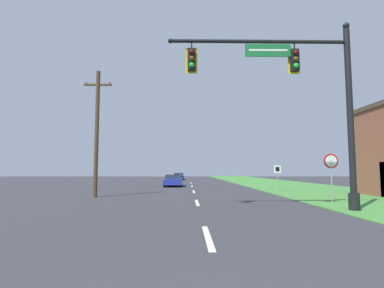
{
  "coord_description": "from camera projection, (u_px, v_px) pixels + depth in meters",
  "views": [
    {
      "loc": [
        -0.53,
        -1.71,
        1.69
      ],
      "look_at": [
        0.0,
        29.86,
        4.45
      ],
      "focal_mm": 28.0,
      "sensor_mm": 36.0,
      "label": 1
    }
  ],
  "objects": [
    {
      "name": "far_car",
      "position": [
        179.0,
        176.0,
        53.14
      ],
      "size": [
        1.82,
        4.67,
        1.19
      ],
      "color": "black",
      "rests_on": "ground"
    },
    {
      "name": "grass_verge_right",
      "position": [
        291.0,
        186.0,
        31.62
      ],
      "size": [
        10.0,
        110.0,
        0.04
      ],
      "color": "#428438",
      "rests_on": "ground"
    },
    {
      "name": "road_center_line",
      "position": [
        194.0,
        192.0,
        23.48
      ],
      "size": [
        0.16,
        34.8,
        0.01
      ],
      "color": "silver",
      "rests_on": "ground"
    },
    {
      "name": "stop_sign",
      "position": [
        331.0,
        167.0,
        15.62
      ],
      "size": [
        0.76,
        0.07,
        2.5
      ],
      "color": "gray",
      "rests_on": "grass_verge_right"
    },
    {
      "name": "signal_mast",
      "position": [
        307.0,
        96.0,
        12.73
      ],
      "size": [
        7.98,
        0.47,
        8.07
      ],
      "color": "black",
      "rests_on": "grass_verge_right"
    },
    {
      "name": "utility_pole_near",
      "position": [
        97.0,
        131.0,
        19.08
      ],
      "size": [
        1.8,
        0.26,
        8.1
      ],
      "color": "#4C3823",
      "rests_on": "ground"
    },
    {
      "name": "route_sign_post",
      "position": [
        278.0,
        172.0,
        23.91
      ],
      "size": [
        0.55,
        0.06,
        2.03
      ],
      "color": "gray",
      "rests_on": "grass_verge_right"
    },
    {
      "name": "car_ahead",
      "position": [
        173.0,
        180.0,
        31.42
      ],
      "size": [
        1.83,
        4.64,
        1.19
      ],
      "color": "black",
      "rests_on": "ground"
    }
  ]
}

